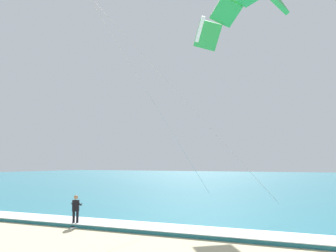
% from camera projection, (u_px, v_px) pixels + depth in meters
% --- Properties ---
extents(sea, '(200.00, 120.00, 0.20)m').
position_uv_depth(sea, '(309.00, 181.00, 72.14)').
color(sea, teal).
rests_on(sea, ground).
extents(surf_foam, '(200.00, 2.25, 0.04)m').
position_uv_depth(surf_foam, '(182.00, 229.00, 19.11)').
color(surf_foam, white).
rests_on(surf_foam, sea).
extents(surfboard, '(0.97, 1.46, 0.09)m').
position_uv_depth(surfboard, '(75.00, 227.00, 20.85)').
color(surfboard, white).
rests_on(surfboard, ground).
extents(kitesurfer, '(0.66, 0.65, 1.69)m').
position_uv_depth(kitesurfer, '(76.00, 209.00, 20.95)').
color(kitesurfer, black).
rests_on(kitesurfer, ground).
extents(kite_primary, '(10.39, 10.94, 14.20)m').
position_uv_depth(kite_primary, '(240.00, 6.00, 26.45)').
color(kite_primary, green).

